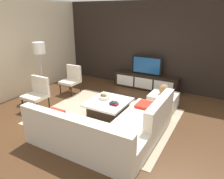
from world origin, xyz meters
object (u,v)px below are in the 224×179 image
(television, at_px, (147,65))
(coffee_table, at_px, (109,108))
(accent_chair_far, at_px, (72,78))
(book_stack, at_px, (114,103))
(fruit_bowl, at_px, (104,97))
(floor_lamp, at_px, (39,51))
(media_console, at_px, (146,82))
(decorative_ball, at_px, (164,89))
(ottoman, at_px, (163,101))
(accent_chair_near, at_px, (37,91))
(sectional_couch, at_px, (110,129))

(television, bearing_deg, coffee_table, -92.49)
(accent_chair_far, distance_m, book_stack, 2.25)
(fruit_bowl, relative_size, accent_chair_far, 0.32)
(fruit_bowl, xyz_separation_m, book_stack, (0.40, -0.21, -0.02))
(coffee_table, xyz_separation_m, floor_lamp, (-2.41, 0.15, 1.19))
(media_console, height_order, decorative_ball, decorative_ball)
(fruit_bowl, relative_size, book_stack, 1.33)
(ottoman, bearing_deg, television, 128.46)
(coffee_table, height_order, book_stack, book_stack)
(coffee_table, xyz_separation_m, ottoman, (1.06, 1.09, -0.00))
(media_console, height_order, floor_lamp, floor_lamp)
(media_console, height_order, accent_chair_near, accent_chair_near)
(accent_chair_near, height_order, fruit_bowl, accent_chair_near)
(coffee_table, height_order, floor_lamp, floor_lamp)
(book_stack, bearing_deg, accent_chair_far, 155.46)
(sectional_couch, xyz_separation_m, fruit_bowl, (-0.78, 1.08, 0.16))
(television, distance_m, book_stack, 2.45)
(floor_lamp, height_order, book_stack, floor_lamp)
(television, relative_size, sectional_couch, 0.44)
(accent_chair_near, distance_m, floor_lamp, 1.30)
(sectional_couch, distance_m, accent_chair_near, 2.46)
(accent_chair_near, relative_size, ottoman, 1.24)
(coffee_table, relative_size, ottoman, 1.49)
(coffee_table, bearing_deg, accent_chair_far, 155.93)
(ottoman, xyz_separation_m, accent_chair_far, (-2.88, -0.27, 0.29))
(sectional_couch, relative_size, floor_lamp, 1.41)
(accent_chair_near, height_order, book_stack, accent_chair_near)
(accent_chair_near, distance_m, decorative_ball, 3.33)
(media_console, height_order, accent_chair_far, accent_chair_far)
(media_console, distance_m, decorative_ball, 1.57)
(accent_chair_near, distance_m, fruit_bowl, 1.77)
(accent_chair_far, xyz_separation_m, book_stack, (2.04, -0.93, -0.07))
(fruit_bowl, bearing_deg, floor_lamp, 178.64)
(fruit_bowl, bearing_deg, accent_chair_far, 156.37)
(accent_chair_far, bearing_deg, sectional_couch, -32.16)
(coffee_table, bearing_deg, media_console, 87.51)
(decorative_ball, bearing_deg, fruit_bowl, -141.37)
(fruit_bowl, height_order, decorative_ball, decorative_ball)
(ottoman, bearing_deg, fruit_bowl, -141.37)
(fruit_bowl, bearing_deg, accent_chair_near, -157.52)
(accent_chair_near, height_order, decorative_ball, accent_chair_near)
(television, xyz_separation_m, floor_lamp, (-2.51, -2.15, 0.58))
(media_console, relative_size, accent_chair_near, 2.49)
(book_stack, bearing_deg, decorative_ball, 55.11)
(sectional_couch, relative_size, fruit_bowl, 8.24)
(sectional_couch, xyz_separation_m, ottoman, (0.46, 2.07, -0.08))
(ottoman, xyz_separation_m, book_stack, (-0.84, -1.21, 0.22))
(coffee_table, relative_size, fruit_bowl, 3.73)
(accent_chair_near, xyz_separation_m, decorative_ball, (2.88, 1.67, 0.05))
(sectional_couch, height_order, ottoman, sectional_couch)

